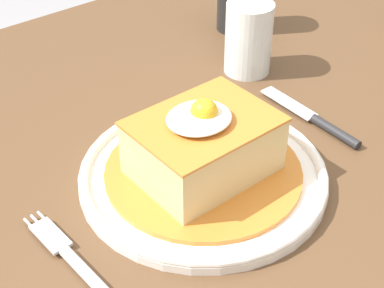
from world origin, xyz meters
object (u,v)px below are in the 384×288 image
Objects in this scene: fork at (74,260)px; knife at (321,123)px; drinking_glass at (248,43)px; main_plate at (203,174)px.

fork is 0.86× the size of knife.
drinking_glass is (0.03, 0.17, 0.04)m from knife.
knife is at bearing -0.10° from fork.
fork is 0.36m from knife.
main_plate is 2.00× the size of fork.
main_plate is 0.18m from fork.
fork is at bearing -174.80° from main_plate.
fork is 1.35× the size of drinking_glass.
fork is 0.43m from drinking_glass.
main_plate is 0.26m from drinking_glass.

